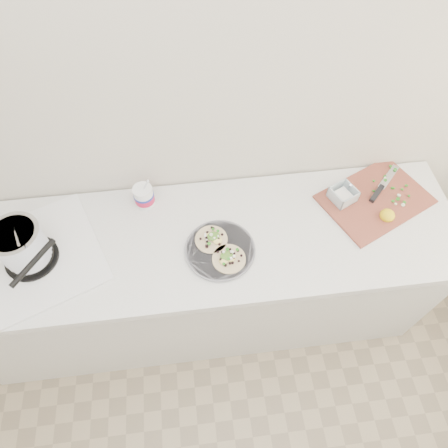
{
  "coord_description": "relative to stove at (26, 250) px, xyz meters",
  "views": [
    {
      "loc": [
        0.01,
        0.46,
        2.43
      ],
      "look_at": [
        0.13,
        1.44,
        0.96
      ],
      "focal_mm": 32.0,
      "sensor_mm": 36.0,
      "label": 1
    }
  ],
  "objects": [
    {
      "name": "stove",
      "position": [
        0.0,
        0.0,
        0.0
      ],
      "size": [
        0.71,
        0.68,
        0.27
      ],
      "rotation": [
        0.0,
        0.0,
        0.38
      ],
      "color": "silver",
      "rests_on": "counter"
    },
    {
      "name": "tub",
      "position": [
        0.49,
        0.25,
        -0.02
      ],
      "size": [
        0.09,
        0.09,
        0.21
      ],
      "rotation": [
        0.0,
        0.0,
        0.02
      ],
      "color": "white",
      "rests_on": "counter"
    },
    {
      "name": "cutboard",
      "position": [
        1.57,
        0.15,
        -0.07
      ],
      "size": [
        0.59,
        0.51,
        0.08
      ],
      "rotation": [
        0.0,
        0.0,
        0.43
      ],
      "color": "brown",
      "rests_on": "counter"
    },
    {
      "name": "taco_plate",
      "position": [
        0.81,
        -0.05,
        -0.07
      ],
      "size": [
        0.31,
        0.31,
        0.04
      ],
      "rotation": [
        0.0,
        0.0,
        0.28
      ],
      "color": "slate",
      "rests_on": "counter"
    },
    {
      "name": "counter",
      "position": [
        0.71,
        0.04,
        -0.54
      ],
      "size": [
        2.44,
        0.66,
        0.9
      ],
      "color": "silver",
      "rests_on": "ground"
    }
  ]
}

